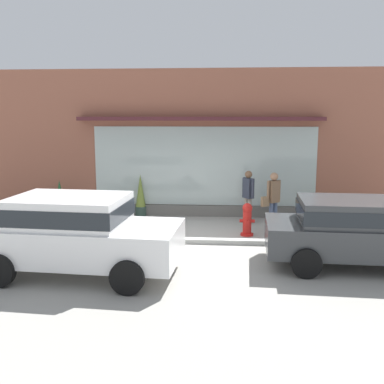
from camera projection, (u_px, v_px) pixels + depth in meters
The scene contains 12 objects.
ground_plane at pixel (192, 241), 11.87m from camera, with size 60.00×60.00×0.00m, color #9E9B93.
curb_strip at pixel (192, 241), 11.66m from camera, with size 14.00×0.24×0.12m, color #B2B2AD.
storefront at pixel (200, 145), 14.60m from camera, with size 14.00×0.81×4.75m.
fire_hydrant at pixel (247, 219), 12.32m from camera, with size 0.42×0.39×0.91m.
pedestrian_with_handbag at pixel (273, 197), 12.74m from camera, with size 0.58×0.43×1.69m.
pedestrian_passerby at pixel (248, 193), 13.55m from camera, with size 0.35×0.45×1.64m.
parked_car_dark_gray at pixel (359, 229), 9.74m from camera, with size 4.20×2.11×1.49m.
parked_car_white at pixel (76, 230), 9.27m from camera, with size 4.25×2.26×1.65m.
potted_plant_by_entrance at pixel (324, 210), 13.89m from camera, with size 0.53×0.53×0.75m.
potted_plant_window_left at pixel (141, 196), 14.73m from camera, with size 0.36×0.36×1.38m.
potted_plant_corner_tall at pixel (96, 210), 14.50m from camera, with size 0.30×0.30×0.47m.
potted_plant_window_center at pixel (60, 199), 14.54m from camera, with size 0.40×0.40×1.22m.
Camera 1 is at (0.91, -11.44, 3.29)m, focal length 41.91 mm.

